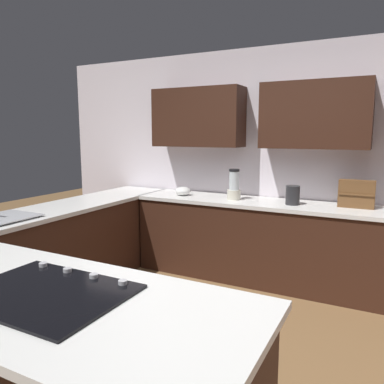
% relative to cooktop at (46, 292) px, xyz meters
% --- Properties ---
extents(ground_plane, '(14.00, 14.00, 0.00)m').
position_rel_cooktop_xyz_m(ground_plane, '(-0.27, -1.07, -0.91)').
color(ground_plane, brown).
extents(wall_back, '(6.00, 0.44, 2.60)m').
position_rel_cooktop_xyz_m(wall_back, '(-0.20, -3.12, 0.52)').
color(wall_back, silver).
rests_on(wall_back, ground).
extents(lower_cabinets_back, '(2.80, 0.60, 0.86)m').
position_rel_cooktop_xyz_m(lower_cabinets_back, '(-0.17, -2.79, -0.48)').
color(lower_cabinets_back, '#381E14').
rests_on(lower_cabinets_back, ground).
extents(countertop_back, '(2.84, 0.64, 0.04)m').
position_rel_cooktop_xyz_m(countertop_back, '(-0.17, -2.79, -0.03)').
color(countertop_back, silver).
rests_on(countertop_back, lower_cabinets_back).
extents(lower_cabinets_side, '(0.60, 2.90, 0.86)m').
position_rel_cooktop_xyz_m(lower_cabinets_side, '(1.55, -1.62, -0.48)').
color(lower_cabinets_side, '#381E14').
rests_on(lower_cabinets_side, ground).
extents(countertop_side, '(0.64, 2.94, 0.04)m').
position_rel_cooktop_xyz_m(countertop_side, '(1.55, -1.62, -0.03)').
color(countertop_side, silver).
rests_on(countertop_side, lower_cabinets_side).
extents(island_top, '(2.07, 0.90, 0.04)m').
position_rel_cooktop_xyz_m(island_top, '(-0.00, 0.01, -0.03)').
color(island_top, silver).
rests_on(island_top, island_base).
extents(cooktop, '(0.76, 0.56, 0.03)m').
position_rel_cooktop_xyz_m(cooktop, '(0.00, 0.00, 0.00)').
color(cooktop, black).
rests_on(cooktop, island_top).
extents(blender, '(0.15, 0.15, 0.34)m').
position_rel_cooktop_xyz_m(blender, '(0.13, -2.76, 0.14)').
color(blender, beige).
rests_on(blender, countertop_back).
extents(mixing_bowl, '(0.19, 0.19, 0.10)m').
position_rel_cooktop_xyz_m(mixing_bowl, '(0.78, -2.76, 0.04)').
color(mixing_bowl, white).
rests_on(mixing_bowl, countertop_back).
extents(spice_rack, '(0.34, 0.11, 0.28)m').
position_rel_cooktop_xyz_m(spice_rack, '(-1.12, -2.87, 0.13)').
color(spice_rack, brown).
rests_on(spice_rack, countertop_back).
extents(kettle, '(0.14, 0.14, 0.20)m').
position_rel_cooktop_xyz_m(kettle, '(-0.52, -2.76, 0.09)').
color(kettle, '#262628').
rests_on(kettle, countertop_back).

